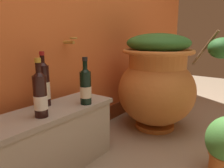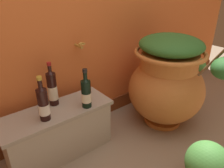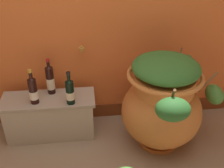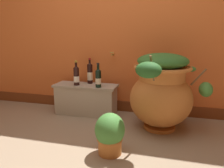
# 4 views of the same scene
# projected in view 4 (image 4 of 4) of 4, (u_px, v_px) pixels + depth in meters

# --- Properties ---
(ground_plane) EXTENTS (7.00, 7.00, 0.00)m
(ground_plane) POSITION_uv_depth(u_px,v_px,m) (94.00, 149.00, 2.05)
(ground_plane) COLOR gray
(back_wall) EXTENTS (4.40, 0.33, 2.60)m
(back_wall) POSITION_uv_depth(u_px,v_px,m) (122.00, 16.00, 2.89)
(back_wall) COLOR #D6662D
(back_wall) RESTS_ON ground_plane
(terracotta_urn) EXTENTS (0.87, 1.21, 0.88)m
(terracotta_urn) POSITION_uv_depth(u_px,v_px,m) (162.00, 91.00, 2.42)
(terracotta_urn) COLOR #C17033
(terracotta_urn) RESTS_ON ground_plane
(stone_ledge) EXTENTS (0.84, 0.31, 0.40)m
(stone_ledge) POSITION_uv_depth(u_px,v_px,m) (86.00, 98.00, 2.93)
(stone_ledge) COLOR #B2A893
(stone_ledge) RESTS_ON ground_plane
(wine_bottle_left) EXTENTS (0.07, 0.07, 0.34)m
(wine_bottle_left) POSITION_uv_depth(u_px,v_px,m) (90.00, 73.00, 2.94)
(wine_bottle_left) COLOR black
(wine_bottle_left) RESTS_ON stone_ledge
(wine_bottle_middle) EXTENTS (0.07, 0.07, 0.31)m
(wine_bottle_middle) POSITION_uv_depth(u_px,v_px,m) (98.00, 78.00, 2.72)
(wine_bottle_middle) COLOR black
(wine_bottle_middle) RESTS_ON stone_ledge
(wine_bottle_right) EXTENTS (0.07, 0.07, 0.32)m
(wine_bottle_right) POSITION_uv_depth(u_px,v_px,m) (76.00, 75.00, 2.83)
(wine_bottle_right) COLOR black
(wine_bottle_right) RESTS_ON stone_ledge
(potted_shrub) EXTENTS (0.27, 0.28, 0.38)m
(potted_shrub) POSITION_uv_depth(u_px,v_px,m) (110.00, 133.00, 1.94)
(potted_shrub) COLOR #C17033
(potted_shrub) RESTS_ON ground_plane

